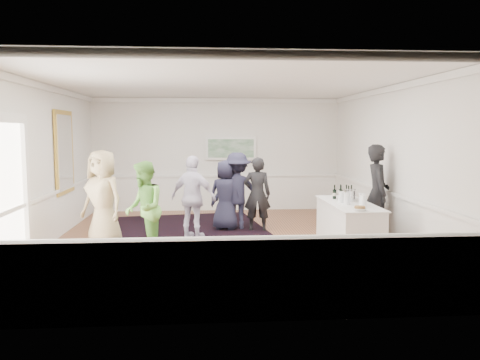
{
  "coord_description": "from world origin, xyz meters",
  "views": [
    {
      "loc": [
        -0.33,
        -9.35,
        2.27
      ],
      "look_at": [
        0.38,
        0.2,
        1.27
      ],
      "focal_mm": 35.0,
      "sensor_mm": 36.0,
      "label": 1
    }
  ],
  "objects": [
    {
      "name": "wall_left",
      "position": [
        -3.5,
        0.0,
        1.6
      ],
      "size": [
        0.02,
        8.0,
        3.2
      ],
      "primitive_type": "cube",
      "color": "white",
      "rests_on": "floor"
    },
    {
      "name": "wall_front",
      "position": [
        0.0,
        -4.0,
        1.6
      ],
      "size": [
        7.0,
        0.02,
        3.2
      ],
      "primitive_type": "cube",
      "color": "white",
      "rests_on": "floor"
    },
    {
      "name": "area_rug",
      "position": [
        -0.66,
        1.01,
        0.01
      ],
      "size": [
        4.04,
        4.94,
        0.02
      ],
      "primitive_type": "cube",
      "rotation": [
        0.0,
        0.0,
        0.15
      ],
      "color": "black",
      "rests_on": "floor"
    },
    {
      "name": "guest_dark_b",
      "position": [
        0.84,
        1.1,
        0.84
      ],
      "size": [
        0.66,
        0.47,
        1.69
      ],
      "primitive_type": "imported",
      "rotation": [
        0.0,
        0.0,
        3.03
      ],
      "color": "black",
      "rests_on": "floor"
    },
    {
      "name": "guest_tan",
      "position": [
        -2.3,
        -0.3,
        0.96
      ],
      "size": [
        1.12,
        1.02,
        1.91
      ],
      "primitive_type": "imported",
      "rotation": [
        0.0,
        0.0,
        -0.58
      ],
      "color": "tan",
      "rests_on": "floor"
    },
    {
      "name": "juice_pitchers",
      "position": [
        2.47,
        -0.75,
        1.0
      ],
      "size": [
        0.43,
        0.61,
        0.24
      ],
      "color": "#69AA3D",
      "rests_on": "serving_table"
    },
    {
      "name": "guest_green",
      "position": [
        -1.45,
        -0.83,
        0.87
      ],
      "size": [
        0.81,
        0.96,
        1.73
      ],
      "primitive_type": "imported",
      "rotation": [
        0.0,
        0.0,
        -1.37
      ],
      "color": "#60A642",
      "rests_on": "floor"
    },
    {
      "name": "guest_lilac",
      "position": [
        -0.59,
        0.39,
        0.88
      ],
      "size": [
        1.12,
        0.86,
        1.76
      ],
      "primitive_type": "imported",
      "rotation": [
        0.0,
        0.0,
        2.66
      ],
      "color": "silver",
      "rests_on": "floor"
    },
    {
      "name": "doorway",
      "position": [
        -3.45,
        -1.9,
        1.42
      ],
      "size": [
        0.1,
        1.78,
        2.56
      ],
      "color": "white",
      "rests_on": "wall_left"
    },
    {
      "name": "floor",
      "position": [
        0.0,
        0.0,
        0.0
      ],
      "size": [
        8.0,
        8.0,
        0.0
      ],
      "primitive_type": "plane",
      "color": "brown",
      "rests_on": "ground"
    },
    {
      "name": "guest_dark_a",
      "position": [
        0.4,
        1.34,
        0.89
      ],
      "size": [
        1.18,
        0.71,
        1.78
      ],
      "primitive_type": "imported",
      "rotation": [
        0.0,
        0.0,
        3.1
      ],
      "color": "#1D1D31",
      "rests_on": "floor"
    },
    {
      "name": "serving_table",
      "position": [
        2.47,
        -0.5,
        0.44
      ],
      "size": [
        0.82,
        2.16,
        0.88
      ],
      "color": "white",
      "rests_on": "floor"
    },
    {
      "name": "ice_bucket",
      "position": [
        2.53,
        -0.29,
        0.99
      ],
      "size": [
        0.26,
        0.26,
        0.24
      ],
      "primitive_type": "cylinder",
      "color": "silver",
      "rests_on": "serving_table"
    },
    {
      "name": "wainscoting",
      "position": [
        0.0,
        0.0,
        0.5
      ],
      "size": [
        7.0,
        8.0,
        1.0
      ],
      "primitive_type": null,
      "color": "white",
      "rests_on": "floor"
    },
    {
      "name": "guest_navy",
      "position": [
        0.13,
        1.27,
        0.81
      ],
      "size": [
        0.92,
        0.77,
        1.62
      ],
      "primitive_type": "imported",
      "rotation": [
        0.0,
        0.0,
        2.77
      ],
      "color": "#1D1D31",
      "rests_on": "floor"
    },
    {
      "name": "wine_bottles",
      "position": [
        2.5,
        -0.01,
        1.03
      ],
      "size": [
        0.41,
        0.25,
        0.31
      ],
      "color": "black",
      "rests_on": "serving_table"
    },
    {
      "name": "bartender",
      "position": [
        3.2,
        -0.04,
        1.0
      ],
      "size": [
        0.57,
        0.79,
        2.0
      ],
      "primitive_type": "imported",
      "rotation": [
        0.0,
        0.0,
        1.44
      ],
      "color": "black",
      "rests_on": "floor"
    },
    {
      "name": "nut_bowl",
      "position": [
        2.38,
        -1.39,
        0.91
      ],
      "size": [
        0.24,
        0.24,
        0.08
      ],
      "color": "white",
      "rests_on": "serving_table"
    },
    {
      "name": "ceiling",
      "position": [
        0.0,
        0.0,
        3.2
      ],
      "size": [
        7.0,
        8.0,
        0.02
      ],
      "primitive_type": "cube",
      "color": "white",
      "rests_on": "wall_back"
    },
    {
      "name": "landscape_painting",
      "position": [
        0.4,
        3.95,
        1.78
      ],
      "size": [
        1.44,
        0.06,
        0.66
      ],
      "color": "white",
      "rests_on": "wall_back"
    },
    {
      "name": "wall_right",
      "position": [
        3.5,
        0.0,
        1.6
      ],
      "size": [
        0.02,
        8.0,
        3.2
      ],
      "primitive_type": "cube",
      "color": "white",
      "rests_on": "floor"
    },
    {
      "name": "mirror",
      "position": [
        -3.45,
        1.3,
        1.8
      ],
      "size": [
        0.05,
        1.25,
        1.85
      ],
      "color": "gold",
      "rests_on": "wall_left"
    },
    {
      "name": "wall_back",
      "position": [
        0.0,
        4.0,
        1.6
      ],
      "size": [
        7.0,
        0.02,
        3.2
      ],
      "primitive_type": "cube",
      "color": "white",
      "rests_on": "floor"
    }
  ]
}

